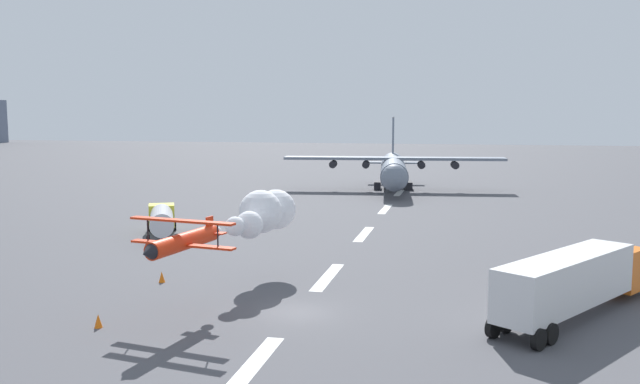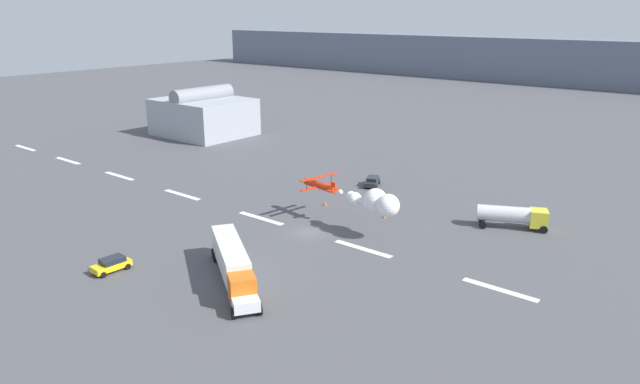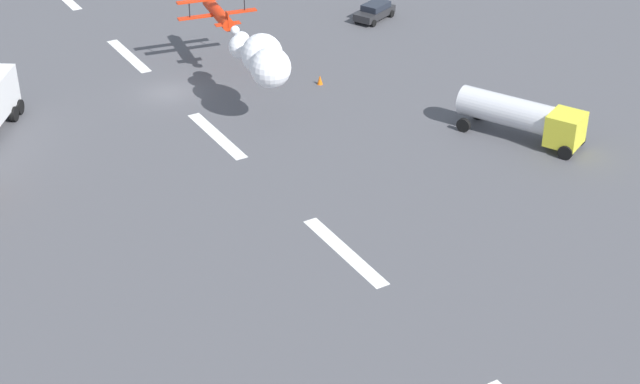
# 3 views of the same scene
# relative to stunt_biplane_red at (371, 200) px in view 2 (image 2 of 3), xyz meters

# --- Properties ---
(ground_plane) EXTENTS (440.00, 440.00, 0.00)m
(ground_plane) POSITION_rel_stunt_biplane_red_xyz_m (-6.48, -4.41, -4.59)
(ground_plane) COLOR #4C4C51
(ground_plane) RESTS_ON ground
(runway_stripe_0) EXTENTS (8.00, 0.90, 0.01)m
(runway_stripe_0) POSITION_rel_stunt_biplane_red_xyz_m (-83.10, -4.41, -4.58)
(runway_stripe_0) COLOR white
(runway_stripe_0) RESTS_ON ground
(runway_stripe_1) EXTENTS (8.00, 0.90, 0.01)m
(runway_stripe_1) POSITION_rel_stunt_biplane_red_xyz_m (-66.08, -4.41, -4.58)
(runway_stripe_1) COLOR white
(runway_stripe_1) RESTS_ON ground
(runway_stripe_2) EXTENTS (8.00, 0.90, 0.01)m
(runway_stripe_2) POSITION_rel_stunt_biplane_red_xyz_m (-49.05, -4.41, -4.58)
(runway_stripe_2) COLOR white
(runway_stripe_2) RESTS_ON ground
(runway_stripe_3) EXTENTS (8.00, 0.90, 0.01)m
(runway_stripe_3) POSITION_rel_stunt_biplane_red_xyz_m (-32.02, -4.41, -4.58)
(runway_stripe_3) COLOR white
(runway_stripe_3) RESTS_ON ground
(runway_stripe_4) EXTENTS (8.00, 0.90, 0.01)m
(runway_stripe_4) POSITION_rel_stunt_biplane_red_xyz_m (-14.99, -4.41, -4.58)
(runway_stripe_4) COLOR white
(runway_stripe_4) RESTS_ON ground
(runway_stripe_5) EXTENTS (8.00, 0.90, 0.01)m
(runway_stripe_5) POSITION_rel_stunt_biplane_red_xyz_m (2.03, -4.41, -4.58)
(runway_stripe_5) COLOR white
(runway_stripe_5) RESTS_ON ground
(runway_stripe_6) EXTENTS (8.00, 0.90, 0.01)m
(runway_stripe_6) POSITION_rel_stunt_biplane_red_xyz_m (19.06, -4.41, -4.58)
(runway_stripe_6) COLOR white
(runway_stripe_6) RESTS_ON ground
(mountain_ridge_distant) EXTENTS (396.00, 16.00, 17.02)m
(mountain_ridge_distant) POSITION_rel_stunt_biplane_red_xyz_m (-6.48, 175.45, 3.92)
(mountain_ridge_distant) COLOR slate
(mountain_ridge_distant) RESTS_ON ground
(stunt_biplane_red) EXTENTS (17.15, 6.44, 3.06)m
(stunt_biplane_red) POSITION_rel_stunt_biplane_red_xyz_m (0.00, 0.00, 0.00)
(stunt_biplane_red) COLOR red
(semi_truck_orange) EXTENTS (14.58, 11.14, 3.70)m
(semi_truck_orange) POSITION_rel_stunt_biplane_red_xyz_m (-3.68, -20.08, -2.45)
(semi_truck_orange) COLOR silver
(semi_truck_orange) RESTS_ON ground
(fuel_tanker_truck) EXTENTS (9.00, 6.19, 2.90)m
(fuel_tanker_truck) POSITION_rel_stunt_biplane_red_xyz_m (13.24, 13.65, -2.85)
(fuel_tanker_truck) COLOR yellow
(fuel_tanker_truck) RESTS_ON ground
(followme_car_yellow) EXTENTS (2.22, 4.21, 1.52)m
(followme_car_yellow) POSITION_rel_stunt_biplane_red_xyz_m (-15.86, -26.74, -3.78)
(followme_car_yellow) COLOR yellow
(followme_car_yellow) RESTS_ON ground
(airport_staff_sedan) EXTENTS (3.37, 4.69, 1.52)m
(airport_staff_sedan) POSITION_rel_stunt_biplane_red_xyz_m (-11.71, 17.99, -3.78)
(airport_staff_sedan) COLOR #262628
(airport_staff_sedan) RESTS_ON ground
(hangar_building) EXTENTS (19.84, 16.65, 10.87)m
(hangar_building) POSITION_rel_stunt_biplane_red_xyz_m (-64.67, 27.95, -0.15)
(hangar_building) COLOR #9EA3AD
(hangar_building) RESTS_ON ground
(traffic_cone_near) EXTENTS (0.44, 0.44, 0.75)m
(traffic_cone_near) POSITION_rel_stunt_biplane_red_xyz_m (-11.46, 5.38, -4.21)
(traffic_cone_near) COLOR orange
(traffic_cone_near) RESTS_ON ground
(traffic_cone_far) EXTENTS (0.44, 0.44, 0.75)m
(traffic_cone_far) POSITION_rel_stunt_biplane_red_xyz_m (-1.85, 6.35, -4.21)
(traffic_cone_far) COLOR orange
(traffic_cone_far) RESTS_ON ground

